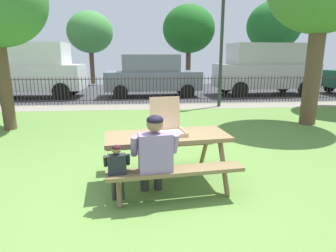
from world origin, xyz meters
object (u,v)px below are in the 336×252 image
picnic_table_foreground (167,146)px  lamp_post_walkway (222,37)px  pizza_slice_on_table (142,137)px  far_tree_midright (274,26)px  far_tree_center (189,29)px  parked_car_left (29,69)px  child_at_table (117,168)px  pizza_box_open (167,125)px  parked_car_right (265,68)px  parked_car_center (152,75)px  far_tree_midleft (90,33)px  adult_at_table (154,154)px

picnic_table_foreground → lamp_post_walkway: bearing=68.8°
pizza_slice_on_table → far_tree_midright: far_tree_midright is taller
far_tree_center → far_tree_midright: bearing=0.0°
far_tree_center → lamp_post_walkway: bearing=-91.8°
parked_car_left → far_tree_midright: bearing=25.0°
child_at_table → pizza_box_open: bearing=46.0°
child_at_table → parked_car_right: (6.24, 10.12, 0.79)m
child_at_table → far_tree_center: far_tree_center is taller
parked_car_center → far_tree_midleft: size_ratio=0.94×
picnic_table_foreground → parked_car_center: 9.51m
pizza_slice_on_table → far_tree_center: size_ratio=0.05×
parked_car_right → far_tree_center: far_tree_center is taller
picnic_table_foreground → far_tree_midleft: bearing=103.2°
pizza_box_open → far_tree_midright: (8.82, 16.04, 3.00)m
parked_car_right → far_tree_midright: size_ratio=0.86×
picnic_table_foreground → adult_at_table: adult_at_table is taller
adult_at_table → far_tree_center: size_ratio=0.23×
pizza_slice_on_table → parked_car_center: size_ratio=0.06×
pizza_box_open → adult_at_table: bearing=-109.1°
parked_car_right → parked_car_left: bearing=-180.0°
picnic_table_foreground → child_at_table: (-0.68, -0.61, -0.09)m
pizza_box_open → pizza_slice_on_table: size_ratio=2.12×
parked_car_left → parked_car_center: parked_car_left is taller
far_tree_midright → adult_at_table: bearing=-118.5°
parked_car_left → far_tree_center: 10.86m
parked_car_left → far_tree_midleft: 7.16m
picnic_table_foreground → far_tree_center: 16.67m
pizza_slice_on_table → adult_at_table: bearing=-68.5°
child_at_table → far_tree_center: 17.41m
picnic_table_foreground → parked_car_left: (-5.44, 9.50, 0.71)m
parked_car_center → far_tree_midright: bearing=37.3°
lamp_post_walkway → adult_at_table: bearing=-111.3°
pizza_slice_on_table → parked_car_center: 9.66m
adult_at_table → far_tree_midright: size_ratio=0.21×
child_at_table → far_tree_midright: bearing=60.4°
far_tree_center → far_tree_midright: far_tree_midright is taller
adult_at_table → parked_car_left: size_ratio=0.25×
parked_car_center → adult_at_table: bearing=-91.8°
far_tree_midleft → far_tree_center: far_tree_center is taller
pizza_slice_on_table → far_tree_midleft: bearing=101.9°
picnic_table_foreground → parked_car_center: bearing=89.4°
child_at_table → parked_car_left: (-4.76, 10.12, 0.79)m
child_at_table → parked_car_center: 10.16m
parked_car_right → adult_at_table: bearing=-119.9°
picnic_table_foreground → lamp_post_walkway: size_ratio=0.47×
child_at_table → picnic_table_foreground: bearing=41.9°
far_tree_center → parked_car_right: bearing=-67.8°
adult_at_table → child_at_table: adult_at_table is taller
picnic_table_foreground → pizza_slice_on_table: (-0.36, -0.14, 0.18)m
lamp_post_walkway → far_tree_midleft: (-6.32, 9.62, 0.82)m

